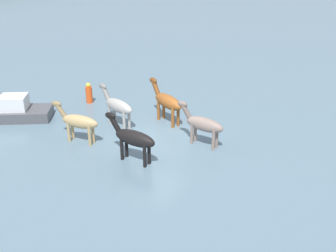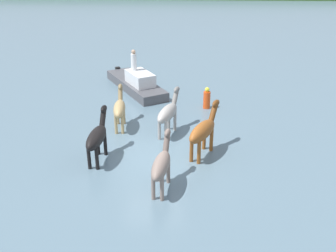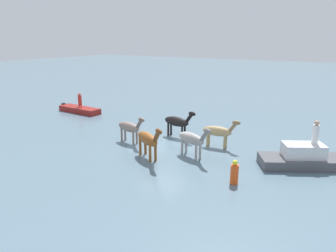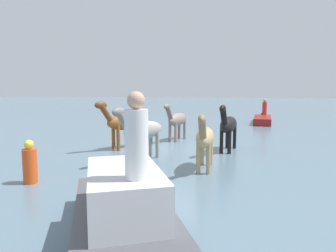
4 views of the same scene
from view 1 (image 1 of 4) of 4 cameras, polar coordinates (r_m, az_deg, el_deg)
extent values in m
plane|color=slate|center=(18.49, -1.92, -1.78)|extent=(157.09, 157.09, 0.00)
ellipsoid|color=gray|center=(17.52, 5.13, 0.21)|extent=(0.80, 1.87, 0.61)
cylinder|color=gray|center=(17.87, 3.33, -0.99)|extent=(0.13, 0.13, 1.00)
cylinder|color=gray|center=(18.10, 3.84, -0.67)|extent=(0.13, 0.13, 1.00)
cylinder|color=gray|center=(17.37, 6.34, -1.89)|extent=(0.13, 0.13, 1.00)
cylinder|color=gray|center=(17.61, 6.82, -1.54)|extent=(0.13, 0.13, 1.00)
cylinder|color=#63544C|center=(17.83, 2.53, 2.12)|extent=(0.29, 0.58, 0.67)
ellipsoid|color=#63544C|center=(17.83, 2.04, 3.07)|extent=(0.28, 0.52, 0.27)
ellipsoid|color=#9E9993|center=(19.46, -6.91, 2.78)|extent=(1.12, 1.96, 0.64)
cylinder|color=#9E9993|center=(20.00, -8.18, 1.70)|extent=(0.14, 0.14, 1.04)
cylinder|color=#9E9993|center=(20.16, -7.48, 1.94)|extent=(0.14, 0.14, 1.04)
cylinder|color=#9E9993|center=(19.16, -6.17, 0.77)|extent=(0.14, 0.14, 1.04)
cylinder|color=#9E9993|center=(19.33, -5.46, 1.02)|extent=(0.14, 0.14, 1.04)
cylinder|color=slate|center=(20.08, -8.72, 4.62)|extent=(0.39, 0.62, 0.69)
ellipsoid|color=slate|center=(20.14, -9.11, 5.51)|extent=(0.37, 0.56, 0.28)
ellipsoid|color=black|center=(16.19, -4.65, -1.72)|extent=(0.72, 1.93, 0.64)
cylinder|color=black|center=(16.63, -6.47, -3.07)|extent=(0.14, 0.14, 1.04)
cylinder|color=black|center=(16.84, -5.83, -2.67)|extent=(0.14, 0.14, 1.04)
cylinder|color=black|center=(16.02, -3.29, -4.09)|extent=(0.14, 0.14, 1.04)
cylinder|color=black|center=(16.23, -2.66, -3.65)|extent=(0.14, 0.14, 1.04)
cylinder|color=black|center=(16.59, -7.47, 0.38)|extent=(0.27, 0.60, 0.70)
ellipsoid|color=black|center=(16.60, -8.06, 1.43)|extent=(0.26, 0.53, 0.28)
ellipsoid|color=brown|center=(19.70, 0.02, 3.42)|extent=(1.42, 2.04, 0.67)
cylinder|color=brown|center=(20.27, -1.34, 2.36)|extent=(0.15, 0.15, 1.10)
cylinder|color=brown|center=(20.44, -0.60, 2.56)|extent=(0.15, 0.15, 1.10)
cylinder|color=brown|center=(19.37, 0.67, 1.28)|extent=(0.15, 0.15, 1.10)
cylinder|color=brown|center=(19.55, 1.43, 1.50)|extent=(0.15, 0.15, 1.10)
cylinder|color=brown|center=(20.36, -1.73, 5.42)|extent=(0.48, 0.65, 0.73)
ellipsoid|color=brown|center=(20.43, -2.07, 6.37)|extent=(0.45, 0.59, 0.29)
ellipsoid|color=tan|center=(18.18, -12.22, 0.60)|extent=(0.68, 1.83, 0.60)
cylinder|color=tan|center=(18.56, -13.71, -0.71)|extent=(0.13, 0.13, 0.99)
cylinder|color=tan|center=(18.77, -13.20, -0.37)|extent=(0.13, 0.13, 0.99)
cylinder|color=tan|center=(17.99, -10.92, -1.27)|extent=(0.13, 0.13, 0.99)
cylinder|color=tan|center=(18.21, -10.43, -0.91)|extent=(0.13, 0.13, 0.99)
cylinder|color=olive|center=(18.56, -14.76, 2.14)|extent=(0.26, 0.56, 0.66)
ellipsoid|color=olive|center=(18.57, -15.31, 2.99)|extent=(0.25, 0.51, 0.26)
cube|color=silver|center=(21.76, -21.62, 3.05)|extent=(1.95, 2.26, 0.70)
cylinder|color=#E54C19|center=(22.92, -10.96, 4.30)|extent=(0.36, 0.36, 0.90)
sphere|color=yellow|center=(22.74, -11.07, 5.65)|extent=(0.24, 0.24, 0.24)
camera|label=2|loc=(16.48, 48.42, 15.13)|focal=41.54mm
camera|label=3|loc=(34.23, -4.58, 21.25)|focal=33.10mm
camera|label=4|loc=(23.55, -32.57, 6.48)|focal=32.56mm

